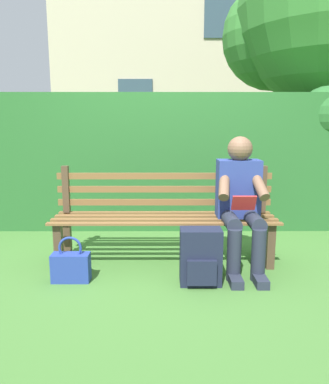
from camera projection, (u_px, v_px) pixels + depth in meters
The scene contains 8 objects.
ground at pixel (164, 262), 3.44m from camera, with size 60.00×60.00×0.00m, color #3D6B2D.
park_bench at pixel (164, 214), 3.42m from camera, with size 2.03×0.46×0.88m.
person_seated at pixel (240, 200), 3.23m from camera, with size 0.44×0.73×1.16m.
hedge_backdrop at pixel (171, 158), 4.64m from camera, with size 6.33×0.83×1.72m.
tree at pixel (323, 15), 5.57m from camera, with size 3.03×2.88×4.40m.
building_facade at pixel (214, 56), 10.83m from camera, with size 8.88×2.85×6.50m.
backpack at pixel (201, 257), 2.94m from camera, with size 0.33×0.26×0.46m.
handbag at pixel (71, 266), 3.00m from camera, with size 0.31×0.13×0.38m.
Camera 1 is at (0.01, 3.26, 1.27)m, focal length 34.41 mm.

